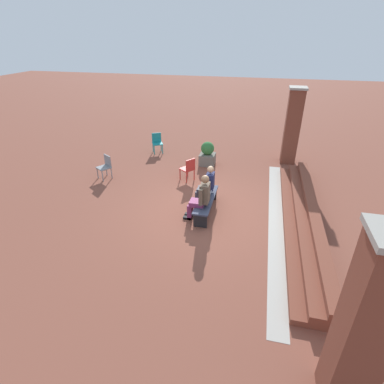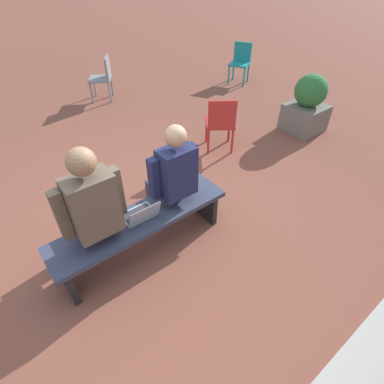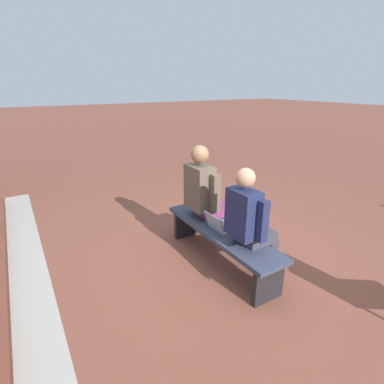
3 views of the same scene
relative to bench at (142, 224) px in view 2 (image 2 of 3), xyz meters
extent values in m
plane|color=brown|center=(-0.06, -0.06, -0.35)|extent=(60.00, 60.00, 0.00)
cube|color=#33384C|center=(0.00, 0.00, 0.07)|extent=(1.80, 0.44, 0.05)
cube|color=black|center=(-0.80, 0.00, -0.15)|extent=(0.06, 0.37, 0.40)
cube|color=black|center=(0.80, 0.00, -0.15)|extent=(0.06, 0.37, 0.40)
cube|color=#383842|center=(-0.41, -0.16, 0.15)|extent=(0.31, 0.36, 0.13)
cube|color=#383842|center=(-0.49, -0.34, -0.13)|extent=(0.10, 0.11, 0.45)
cube|color=black|center=(-0.49, -0.39, -0.32)|extent=(0.10, 0.22, 0.06)
cube|color=#383842|center=(-0.33, -0.34, -0.13)|extent=(0.10, 0.11, 0.45)
cube|color=black|center=(-0.33, -0.39, -0.32)|extent=(0.10, 0.22, 0.06)
cube|color=#1E2347|center=(-0.41, 0.04, 0.46)|extent=(0.34, 0.22, 0.50)
cube|color=#195133|center=(-0.41, -0.07, 0.43)|extent=(0.05, 0.01, 0.30)
cube|color=#1E2347|center=(-0.63, -0.03, 0.45)|extent=(0.08, 0.09, 0.43)
cube|color=#1E2347|center=(-0.20, -0.03, 0.45)|extent=(0.08, 0.09, 0.43)
sphere|color=tan|center=(-0.41, 0.04, 0.84)|extent=(0.20, 0.20, 0.20)
cube|color=#7F2D5B|center=(0.41, -0.18, 0.15)|extent=(0.34, 0.40, 0.14)
cube|color=#7F2D5B|center=(0.32, -0.38, -0.13)|extent=(0.11, 0.12, 0.45)
cube|color=black|center=(0.32, -0.44, -0.32)|extent=(0.11, 0.24, 0.07)
cube|color=#7F2D5B|center=(0.50, -0.38, -0.13)|extent=(0.11, 0.12, 0.45)
cube|color=black|center=(0.50, -0.44, -0.32)|extent=(0.11, 0.24, 0.07)
cube|color=brown|center=(0.41, 0.04, 0.50)|extent=(0.38, 0.24, 0.55)
cube|color=brown|center=(0.18, -0.03, 0.48)|extent=(0.09, 0.10, 0.47)
cube|color=brown|center=(0.65, -0.03, 0.48)|extent=(0.09, 0.10, 0.47)
sphere|color=#8C6647|center=(0.41, 0.04, 0.92)|extent=(0.22, 0.22, 0.22)
cube|color=#9EA0A5|center=(0.01, -0.04, 0.11)|extent=(0.32, 0.22, 0.02)
cube|color=#2D2D33|center=(0.01, -0.05, 0.12)|extent=(0.29, 0.15, 0.00)
cube|color=#9EA0A5|center=(0.01, 0.10, 0.21)|extent=(0.32, 0.07, 0.19)
cube|color=#33519E|center=(0.01, 0.09, 0.21)|extent=(0.28, 0.06, 0.17)
cube|color=red|center=(-1.99, -1.07, 0.07)|extent=(0.59, 0.59, 0.04)
cube|color=red|center=(-1.88, -0.92, 0.29)|extent=(0.35, 0.27, 0.40)
cylinder|color=red|center=(-2.24, -1.11, -0.15)|extent=(0.04, 0.04, 0.40)
cylinder|color=red|center=(-1.95, -1.32, -0.15)|extent=(0.04, 0.04, 0.40)
cylinder|color=red|center=(-2.03, -0.82, -0.15)|extent=(0.04, 0.04, 0.40)
cylinder|color=red|center=(-1.74, -1.03, -0.15)|extent=(0.04, 0.04, 0.40)
cube|color=gray|center=(-1.42, -4.01, 0.07)|extent=(0.58, 0.58, 0.04)
cube|color=gray|center=(-1.58, -3.91, 0.29)|extent=(0.25, 0.36, 0.40)
cylinder|color=gray|center=(-1.36, -4.26, -0.15)|extent=(0.04, 0.04, 0.40)
cylinder|color=gray|center=(-1.17, -3.96, -0.15)|extent=(0.04, 0.04, 0.40)
cylinder|color=gray|center=(-1.67, -4.07, -0.15)|extent=(0.04, 0.04, 0.40)
cylinder|color=gray|center=(-1.47, -3.76, -0.15)|extent=(0.04, 0.04, 0.40)
cube|color=teal|center=(-4.34, -2.99, 0.07)|extent=(0.57, 0.57, 0.04)
cube|color=teal|center=(-4.51, -3.08, 0.29)|extent=(0.23, 0.37, 0.40)
cylinder|color=teal|center=(-4.10, -3.06, -0.15)|extent=(0.04, 0.04, 0.40)
cylinder|color=teal|center=(-4.27, -2.74, -0.15)|extent=(0.04, 0.04, 0.40)
cylinder|color=teal|center=(-4.41, -3.23, -0.15)|extent=(0.04, 0.04, 0.40)
cylinder|color=teal|center=(-4.58, -2.92, -0.15)|extent=(0.04, 0.04, 0.40)
cube|color=#6B665B|center=(-3.54, -0.62, -0.13)|extent=(0.60, 0.60, 0.44)
sphere|color=#2D6B33|center=(-3.54, -0.62, 0.33)|extent=(0.52, 0.52, 0.52)
camera|label=1|loc=(7.45, 1.34, 4.38)|focal=28.00mm
camera|label=2|loc=(0.90, 1.93, 2.09)|focal=28.00mm
camera|label=3|loc=(-2.52, 1.93, 1.71)|focal=28.00mm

